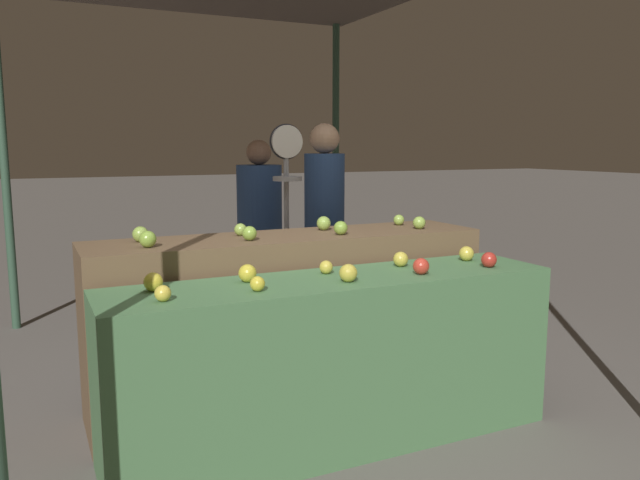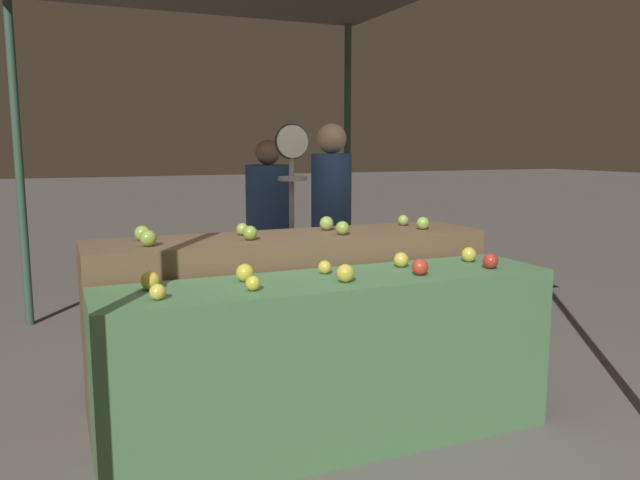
{
  "view_description": "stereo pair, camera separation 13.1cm",
  "coord_description": "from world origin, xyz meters",
  "views": [
    {
      "loc": [
        -1.4,
        -2.75,
        1.54
      ],
      "look_at": [
        0.05,
        0.3,
        1.03
      ],
      "focal_mm": 35.0,
      "sensor_mm": 36.0,
      "label": 1
    },
    {
      "loc": [
        -1.28,
        -2.81,
        1.54
      ],
      "look_at": [
        0.05,
        0.3,
        1.03
      ],
      "focal_mm": 35.0,
      "sensor_mm": 36.0,
      "label": 2
    }
  ],
  "objects": [
    {
      "name": "display_counter_front",
      "position": [
        0.0,
        0.0,
        0.44
      ],
      "size": [
        2.36,
        0.55,
        0.88
      ],
      "primitive_type": "cube",
      "color": "#4C7A4C",
      "rests_on": "ground_plane"
    },
    {
      "name": "apple_back_2",
      "position": [
        0.27,
        0.48,
        1.06
      ],
      "size": [
        0.08,
        0.08,
        0.08
      ],
      "primitive_type": "sphere",
      "color": "#84AD3D",
      "rests_on": "display_counter_back"
    },
    {
      "name": "apple_front_2",
      "position": [
        0.01,
        -0.11,
        0.93
      ],
      "size": [
        0.09,
        0.09,
        0.09
      ],
      "primitive_type": "sphere",
      "color": "gold",
      "rests_on": "display_counter_front"
    },
    {
      "name": "ground_plane",
      "position": [
        0.0,
        0.0,
        0.0
      ],
      "size": [
        60.0,
        60.0,
        0.0
      ],
      "primitive_type": "plane",
      "color": "#66605B"
    },
    {
      "name": "apple_back_6",
      "position": [
        0.27,
        0.71,
        1.07
      ],
      "size": [
        0.09,
        0.09,
        0.09
      ],
      "primitive_type": "sphere",
      "color": "#8EB247",
      "rests_on": "display_counter_back"
    },
    {
      "name": "apple_back_3",
      "position": [
        0.84,
        0.5,
        1.06
      ],
      "size": [
        0.08,
        0.08,
        0.08
      ],
      "primitive_type": "sphere",
      "color": "#8EB247",
      "rests_on": "display_counter_back"
    },
    {
      "name": "apple_front_9",
      "position": [
        0.9,
        0.1,
        0.92
      ],
      "size": [
        0.09,
        0.09,
        0.09
      ],
      "primitive_type": "sphere",
      "color": "gold",
      "rests_on": "display_counter_front"
    },
    {
      "name": "apple_front_1",
      "position": [
        -0.46,
        -0.1,
        0.92
      ],
      "size": [
        0.07,
        0.07,
        0.07
      ],
      "primitive_type": "sphere",
      "color": "gold",
      "rests_on": "display_counter_front"
    },
    {
      "name": "produce_scale",
      "position": [
        0.24,
        1.22,
        1.21
      ],
      "size": [
        0.24,
        0.2,
        1.69
      ],
      "color": "#99999E",
      "rests_on": "ground_plane"
    },
    {
      "name": "apple_front_8",
      "position": [
        0.46,
        0.11,
        0.92
      ],
      "size": [
        0.08,
        0.08,
        0.08
      ],
      "primitive_type": "sphere",
      "color": "gold",
      "rests_on": "display_counter_front"
    },
    {
      "name": "apple_front_5",
      "position": [
        -0.89,
        0.1,
        0.93
      ],
      "size": [
        0.09,
        0.09,
        0.09
      ],
      "primitive_type": "sphere",
      "color": "gold",
      "rests_on": "display_counter_front"
    },
    {
      "name": "apple_back_5",
      "position": [
        -0.27,
        0.7,
        1.06
      ],
      "size": [
        0.07,
        0.07,
        0.07
      ],
      "primitive_type": "sphere",
      "color": "#8EB247",
      "rests_on": "display_counter_back"
    },
    {
      "name": "apple_front_7",
      "position": [
        0.0,
        0.12,
        0.92
      ],
      "size": [
        0.07,
        0.07,
        0.07
      ],
      "primitive_type": "sphere",
      "color": "gold",
      "rests_on": "display_counter_front"
    },
    {
      "name": "apple_front_0",
      "position": [
        -0.89,
        -0.11,
        0.92
      ],
      "size": [
        0.07,
        0.07,
        0.07
      ],
      "primitive_type": "sphere",
      "color": "yellow",
      "rests_on": "display_counter_front"
    },
    {
      "name": "apple_back_1",
      "position": [
        -0.29,
        0.5,
        1.06
      ],
      "size": [
        0.08,
        0.08,
        0.08
      ],
      "primitive_type": "sphere",
      "color": "#84AD3D",
      "rests_on": "display_counter_back"
    },
    {
      "name": "apple_back_4",
      "position": [
        -0.84,
        0.7,
        1.07
      ],
      "size": [
        0.09,
        0.09,
        0.09
      ],
      "primitive_type": "sphere",
      "color": "#8EB247",
      "rests_on": "display_counter_back"
    },
    {
      "name": "display_counter_back",
      "position": [
        0.0,
        0.6,
        0.51
      ],
      "size": [
        2.36,
        0.55,
        1.02
      ],
      "primitive_type": "cube",
      "color": "brown",
      "rests_on": "ground_plane"
    },
    {
      "name": "apple_front_4",
      "position": [
        0.88,
        -0.11,
        0.92
      ],
      "size": [
        0.08,
        0.08,
        0.08
      ],
      "primitive_type": "sphere",
      "color": "#B72D23",
      "rests_on": "display_counter_front"
    },
    {
      "name": "person_customer_left",
      "position": [
        0.4,
        2.22,
        0.91
      ],
      "size": [
        0.42,
        0.42,
        1.59
      ],
      "rotation": [
        0.0,
        0.0,
        3.24
      ],
      "color": "#2D2D38",
      "rests_on": "ground_plane"
    },
    {
      "name": "apple_back_7",
      "position": [
        0.83,
        0.72,
        1.06
      ],
      "size": [
        0.07,
        0.07,
        0.07
      ],
      "primitive_type": "sphere",
      "color": "#8EB247",
      "rests_on": "display_counter_back"
    },
    {
      "name": "person_vendor_at_scale",
      "position": [
        0.66,
        1.5,
        1.01
      ],
      "size": [
        0.36,
        0.36,
        1.71
      ],
      "rotation": [
        0.0,
        0.0,
        2.95
      ],
      "color": "#2D2D38",
      "rests_on": "ground_plane"
    },
    {
      "name": "apple_front_3",
      "position": [
        0.44,
        -0.11,
        0.92
      ],
      "size": [
        0.09,
        0.09,
        0.09
      ],
      "primitive_type": "sphere",
      "color": "red",
      "rests_on": "display_counter_front"
    },
    {
      "name": "apple_front_6",
      "position": [
        -0.44,
        0.1,
        0.93
      ],
      "size": [
        0.09,
        0.09,
        0.09
      ],
      "primitive_type": "sphere",
      "color": "gold",
      "rests_on": "display_counter_front"
    },
    {
      "name": "apple_back_0",
      "position": [
        -0.84,
        0.5,
        1.07
      ],
      "size": [
        0.09,
        0.09,
        0.09
      ],
      "primitive_type": "sphere",
      "color": "#84AD3D",
      "rests_on": "display_counter_back"
    }
  ]
}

